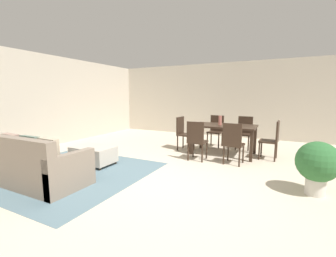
# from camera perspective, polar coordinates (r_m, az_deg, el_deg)

# --- Properties ---
(ground_plane) EXTENTS (10.80, 10.80, 0.00)m
(ground_plane) POSITION_cam_1_polar(r_m,az_deg,el_deg) (4.11, -0.32, -13.01)
(ground_plane) COLOR beige
(wall_back) EXTENTS (9.00, 0.12, 2.70)m
(wall_back) POSITION_cam_1_polar(r_m,az_deg,el_deg) (8.59, 15.11, 7.02)
(wall_back) COLOR #BCB2A0
(wall_back) RESTS_ON ground_plane
(wall_left) EXTENTS (0.12, 11.00, 2.70)m
(wall_left) POSITION_cam_1_polar(r_m,az_deg,el_deg) (7.36, -31.43, 5.96)
(wall_left) COLOR #BCB2A0
(wall_left) RESTS_ON ground_plane
(area_rug) EXTENTS (3.00, 2.80, 0.01)m
(area_rug) POSITION_cam_1_polar(r_m,az_deg,el_deg) (4.92, -24.00, -10.06)
(area_rug) COLOR slate
(area_rug) RESTS_ON ground_plane
(couch) EXTENTS (1.94, 0.86, 0.86)m
(couch) POSITION_cam_1_polar(r_m,az_deg,el_deg) (4.53, -31.28, -8.18)
(couch) COLOR gray
(couch) RESTS_ON ground_plane
(ottoman_table) EXTENTS (0.90, 0.58, 0.40)m
(ottoman_table) POSITION_cam_1_polar(r_m,az_deg,el_deg) (5.19, -18.45, -6.24)
(ottoman_table) COLOR #B7AD9E
(ottoman_table) RESTS_ON ground_plane
(dining_table) EXTENTS (1.58, 0.93, 0.76)m
(dining_table) POSITION_cam_1_polar(r_m,az_deg,el_deg) (5.89, 13.99, -0.04)
(dining_table) COLOR #332319
(dining_table) RESTS_ON ground_plane
(dining_chair_near_left) EXTENTS (0.40, 0.40, 0.92)m
(dining_chair_near_left) POSITION_cam_1_polar(r_m,az_deg,el_deg) (5.20, 7.27, -2.56)
(dining_chair_near_left) COLOR #332319
(dining_chair_near_left) RESTS_ON ground_plane
(dining_chair_near_right) EXTENTS (0.43, 0.43, 0.92)m
(dining_chair_near_right) POSITION_cam_1_polar(r_m,az_deg,el_deg) (5.05, 16.23, -3.15)
(dining_chair_near_right) COLOR #332319
(dining_chair_near_right) RESTS_ON ground_plane
(dining_chair_far_left) EXTENTS (0.42, 0.42, 0.92)m
(dining_chair_far_left) POSITION_cam_1_polar(r_m,az_deg,el_deg) (6.83, 12.11, -0.11)
(dining_chair_far_left) COLOR #332319
(dining_chair_far_left) RESTS_ON ground_plane
(dining_chair_far_right) EXTENTS (0.42, 0.42, 0.92)m
(dining_chair_far_right) POSITION_cam_1_polar(r_m,az_deg,el_deg) (6.69, 18.88, -0.55)
(dining_chair_far_right) COLOR #332319
(dining_chair_far_right) RESTS_ON ground_plane
(dining_chair_head_east) EXTENTS (0.43, 0.43, 0.92)m
(dining_chair_head_east) POSITION_cam_1_polar(r_m,az_deg,el_deg) (5.79, 25.10, -2.19)
(dining_chair_head_east) COLOR #332319
(dining_chair_head_east) RESTS_ON ground_plane
(dining_chair_head_west) EXTENTS (0.43, 0.43, 0.92)m
(dining_chair_head_west) POSITION_cam_1_polar(r_m,az_deg,el_deg) (6.24, 3.89, -0.72)
(dining_chair_head_west) COLOR #332319
(dining_chair_head_west) RESTS_ON ground_plane
(vase_centerpiece) EXTENTS (0.08, 0.08, 0.23)m
(vase_centerpiece) POSITION_cam_1_polar(r_m,az_deg,el_deg) (5.88, 13.12, 2.05)
(vase_centerpiece) COLOR #B26659
(vase_centerpiece) RESTS_ON dining_table
(potted_plant) EXTENTS (0.61, 0.61, 0.82)m
(potted_plant) POSITION_cam_1_polar(r_m,az_deg,el_deg) (4.06, 33.80, -7.46)
(potted_plant) COLOR beige
(potted_plant) RESTS_ON ground_plane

